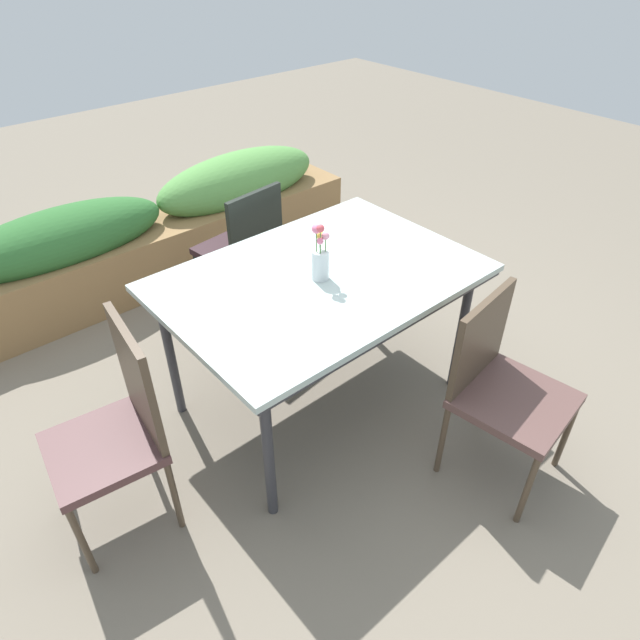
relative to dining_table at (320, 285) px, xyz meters
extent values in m
plane|color=#756B5B|center=(0.03, 0.03, -0.73)|extent=(12.00, 12.00, 0.00)
cube|color=#B2C6C1|center=(0.00, 0.00, 0.04)|extent=(1.45, 1.01, 0.03)
cube|color=#333338|center=(0.00, 0.00, 0.01)|extent=(1.42, 0.99, 0.02)
cylinder|color=#333338|center=(-0.62, -0.41, -0.35)|extent=(0.05, 0.05, 0.75)
cylinder|color=#333338|center=(0.62, -0.41, -0.35)|extent=(0.05, 0.05, 0.75)
cylinder|color=#333338|center=(-0.62, 0.41, -0.35)|extent=(0.05, 0.05, 0.75)
cylinder|color=#333338|center=(0.62, 0.41, -0.35)|extent=(0.05, 0.05, 0.75)
cube|color=#533434|center=(-1.13, 0.00, -0.29)|extent=(0.46, 0.46, 0.04)
cube|color=#4C3D2D|center=(-0.94, -0.02, -0.03)|extent=(0.08, 0.39, 0.50)
cylinder|color=#4C3D2D|center=(-1.34, -0.16, -0.51)|extent=(0.03, 0.03, 0.43)
cylinder|color=#4C3D2D|center=(-1.29, 0.21, -0.51)|extent=(0.03, 0.03, 0.43)
cylinder|color=#4C3D2D|center=(-0.97, -0.21, -0.51)|extent=(0.03, 0.03, 0.43)
cylinder|color=#4C3D2D|center=(-0.92, 0.16, -0.51)|extent=(0.03, 0.03, 0.43)
cube|color=black|center=(0.12, 0.91, -0.25)|extent=(0.46, 0.46, 0.04)
cube|color=black|center=(0.14, 0.72, -0.03)|extent=(0.39, 0.08, 0.42)
cylinder|color=black|center=(-0.09, 1.07, -0.49)|extent=(0.03, 0.03, 0.47)
cylinder|color=black|center=(0.28, 1.12, -0.49)|extent=(0.03, 0.03, 0.47)
cylinder|color=black|center=(-0.04, 0.71, -0.49)|extent=(0.03, 0.03, 0.47)
cylinder|color=black|center=(0.33, 0.75, -0.49)|extent=(0.03, 0.03, 0.47)
cube|color=brown|center=(0.33, -0.91, -0.29)|extent=(0.50, 0.50, 0.04)
cube|color=#4C3D2D|center=(0.30, -0.70, -0.06)|extent=(0.42, 0.09, 0.43)
cylinder|color=#4C3D2D|center=(0.55, -1.09, -0.51)|extent=(0.03, 0.03, 0.43)
cylinder|color=#4C3D2D|center=(0.15, -1.14, -0.51)|extent=(0.03, 0.03, 0.43)
cylinder|color=#4C3D2D|center=(0.50, -0.68, -0.51)|extent=(0.03, 0.03, 0.43)
cylinder|color=#4C3D2D|center=(0.10, -0.74, -0.51)|extent=(0.03, 0.03, 0.43)
cylinder|color=silver|center=(-0.02, -0.03, 0.13)|extent=(0.08, 0.08, 0.14)
cylinder|color=#47843D|center=(-0.03, -0.04, 0.24)|extent=(0.01, 0.01, 0.16)
sphere|color=#DB4C56|center=(-0.03, -0.04, 0.32)|extent=(0.04, 0.04, 0.04)
cylinder|color=#47843D|center=(-0.01, -0.04, 0.22)|extent=(0.01, 0.01, 0.12)
sphere|color=pink|center=(-0.01, -0.04, 0.28)|extent=(0.04, 0.04, 0.04)
cylinder|color=#47843D|center=(-0.04, -0.02, 0.24)|extent=(0.01, 0.01, 0.15)
sphere|color=pink|center=(-0.04, -0.02, 0.31)|extent=(0.04, 0.04, 0.04)
cylinder|color=#47843D|center=(-0.01, -0.01, 0.21)|extent=(0.01, 0.01, 0.10)
sphere|color=#EFCC4C|center=(-0.01, -0.01, 0.26)|extent=(0.04, 0.04, 0.04)
cylinder|color=#47843D|center=(-0.04, -0.04, 0.21)|extent=(0.01, 0.01, 0.10)
sphere|color=pink|center=(-0.04, -0.04, 0.26)|extent=(0.03, 0.03, 0.03)
cube|color=olive|center=(0.00, 1.68, -0.52)|extent=(2.91, 0.49, 0.42)
ellipsoid|color=#2D662D|center=(-0.66, 1.68, -0.21)|extent=(1.31, 0.45, 0.36)
ellipsoid|color=#569347|center=(0.66, 1.68, -0.19)|extent=(1.31, 0.45, 0.40)
camera|label=1|loc=(-1.42, -1.65, 1.42)|focal=31.05mm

